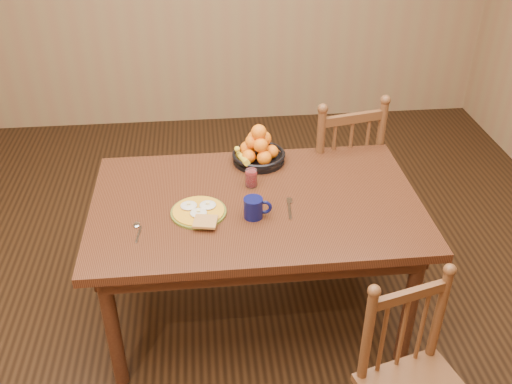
{
  "coord_description": "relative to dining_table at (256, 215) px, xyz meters",
  "views": [
    {
      "loc": [
        -0.23,
        -2.3,
        2.3
      ],
      "look_at": [
        0.0,
        0.0,
        0.8
      ],
      "focal_mm": 40.0,
      "sensor_mm": 36.0,
      "label": 1
    }
  ],
  "objects": [
    {
      "name": "dining_table",
      "position": [
        0.0,
        0.0,
        0.0
      ],
      "size": [
        1.6,
        1.0,
        0.75
      ],
      "color": "black",
      "rests_on": "ground"
    },
    {
      "name": "coffee_mug",
      "position": [
        -0.02,
        -0.13,
        0.14
      ],
      "size": [
        0.13,
        0.09,
        0.1
      ],
      "color": "#0A0D39",
      "rests_on": "dining_table"
    },
    {
      "name": "juice_glass",
      "position": [
        -0.01,
        0.14,
        0.13
      ],
      "size": [
        0.06,
        0.06,
        0.09
      ],
      "color": "silver",
      "rests_on": "dining_table"
    },
    {
      "name": "room",
      "position": [
        0.0,
        0.0,
        0.68
      ],
      "size": [
        4.52,
        5.02,
        2.72
      ],
      "color": "black",
      "rests_on": "ground"
    },
    {
      "name": "fruit_bowl",
      "position": [
        0.05,
        0.38,
        0.15
      ],
      "size": [
        0.29,
        0.29,
        0.22
      ],
      "color": "black",
      "rests_on": "dining_table"
    },
    {
      "name": "chair_far",
      "position": [
        0.56,
        0.64,
        -0.17
      ],
      "size": [
        0.54,
        0.52,
        1.01
      ],
      "rotation": [
        0.0,
        0.0,
        3.35
      ],
      "color": "#4D2E17",
      "rests_on": "ground"
    },
    {
      "name": "breakfast_plate",
      "position": [
        -0.28,
        -0.09,
        0.1
      ],
      "size": [
        0.26,
        0.3,
        0.04
      ],
      "color": "#59601E",
      "rests_on": "dining_table"
    },
    {
      "name": "fork",
      "position": [
        0.15,
        -0.08,
        0.09
      ],
      "size": [
        0.04,
        0.18,
        0.0
      ],
      "rotation": [
        0.0,
        0.0,
        -0.1
      ],
      "color": "silver",
      "rests_on": "dining_table"
    },
    {
      "name": "spoon",
      "position": [
        -0.56,
        -0.17,
        0.09
      ],
      "size": [
        0.04,
        0.16,
        0.01
      ],
      "rotation": [
        0.0,
        0.0,
        -0.11
      ],
      "color": "silver",
      "rests_on": "dining_table"
    }
  ]
}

